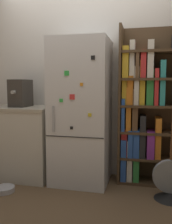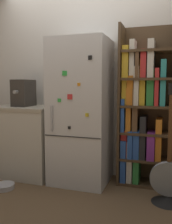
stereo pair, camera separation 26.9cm
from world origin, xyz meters
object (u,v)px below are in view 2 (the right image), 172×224
refrigerator (81,112)px  espresso_machine (24,93)px  bookshelf (147,111)px  guitar (168,187)px  pet_bowl (4,186)px

refrigerator → espresso_machine: refrigerator is taller
refrigerator → bookshelf: bookshelf is taller
refrigerator → guitar: refrigerator is taller
guitar → bookshelf: bearing=120.7°
refrigerator → bookshelf: bearing=11.9°
pet_bowl → bookshelf: bearing=24.0°
bookshelf → espresso_machine: bearing=-174.5°
bookshelf → espresso_machine: (-1.62, -0.16, 0.20)m
bookshelf → guitar: (0.27, -0.46, -0.74)m
bookshelf → pet_bowl: bearing=-156.0°
refrigerator → pet_bowl: (-0.78, -0.53, -0.85)m
refrigerator → pet_bowl: 1.27m
refrigerator → guitar: size_ratio=1.43×
refrigerator → guitar: bearing=-15.2°
pet_bowl → espresso_machine: bearing=95.2°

